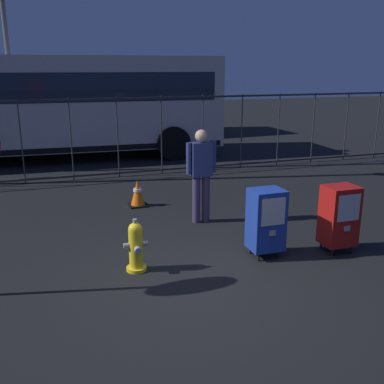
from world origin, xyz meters
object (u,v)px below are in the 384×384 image
fire_hydrant (136,247)px  newspaper_box_primary (266,220)px  pedestrian (201,171)px  newspaper_box_secondary (339,215)px  traffic_cone (138,193)px  bus_near (42,102)px  street_light_near_left (2,2)px  bus_far (61,94)px

fire_hydrant → newspaper_box_primary: bearing=-3.8°
pedestrian → newspaper_box_secondary: bearing=-51.5°
newspaper_box_secondary → fire_hydrant: bearing=174.2°
newspaper_box_secondary → pedestrian: 2.46m
newspaper_box_secondary → traffic_cone: (-2.40, 3.19, -0.31)m
bus_near → traffic_cone: bearing=-70.8°
pedestrian → street_light_near_left: size_ratio=0.22×
bus_near → bus_far: bearing=82.0°
traffic_cone → fire_hydrant: bearing=-102.1°
newspaper_box_secondary → pedestrian: size_ratio=0.61×
newspaper_box_secondary → bus_far: bearing=104.9°
newspaper_box_primary → newspaper_box_secondary: same height
newspaper_box_primary → bus_near: bearing=108.9°
bus_far → traffic_cone: bearing=-88.2°
bus_near → street_light_near_left: street_light_near_left is taller
newspaper_box_secondary → bus_near: 9.72m
traffic_cone → bus_far: size_ratio=0.05×
newspaper_box_primary → street_light_near_left: street_light_near_left is taller
pedestrian → bus_near: (-2.54, 6.85, 0.76)m
bus_near → fire_hydrant: bearing=-80.4°
newspaper_box_primary → pedestrian: 1.80m
fire_hydrant → pedestrian: size_ratio=0.45×
street_light_near_left → newspaper_box_secondary: bearing=-62.2°
bus_near → street_light_near_left: 2.90m
fire_hydrant → pedestrian: 2.28m
fire_hydrant → newspaper_box_secondary: 3.05m
traffic_cone → street_light_near_left: 7.77m
street_light_near_left → bus_near: bearing=-31.3°
bus_far → street_light_near_left: (-1.54, -3.31, 2.74)m
traffic_cone → bus_near: 5.98m
newspaper_box_secondary → street_light_near_left: bearing=117.8°
fire_hydrant → newspaper_box_primary: size_ratio=0.73×
newspaper_box_primary → bus_near: (-2.94, 8.57, 1.14)m
newspaper_box_secondary → street_light_near_left: street_light_near_left is taller
bus_far → street_light_near_left: street_light_near_left is taller
fire_hydrant → street_light_near_left: size_ratio=0.10×
fire_hydrant → bus_near: size_ratio=0.07×
street_light_near_left → traffic_cone: bearing=-67.8°
fire_hydrant → newspaper_box_primary: (1.90, -0.13, 0.22)m
newspaper_box_primary → bus_far: bus_far is taller
traffic_cone → newspaper_box_primary: bearing=-66.9°
pedestrian → newspaper_box_primary: bearing=-77.2°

